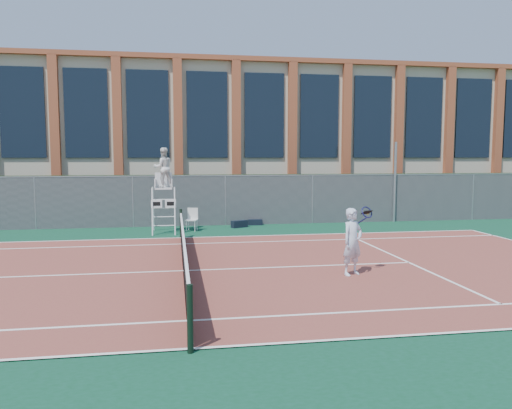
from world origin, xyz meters
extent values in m
plane|color=#233814|center=(0.00, 0.00, 0.00)|extent=(120.00, 120.00, 0.00)
cube|color=#0E3E23|center=(0.00, 1.00, 0.01)|extent=(36.00, 20.00, 0.01)
cube|color=brown|center=(0.00, 0.00, 0.02)|extent=(23.77, 10.97, 0.02)
cylinder|color=black|center=(0.00, -5.60, 0.55)|extent=(0.10, 0.10, 1.10)
cylinder|color=black|center=(0.00, 5.60, 0.55)|extent=(0.10, 0.10, 1.10)
cube|color=black|center=(0.00, 0.00, 0.46)|extent=(0.03, 11.00, 0.86)
cube|color=white|center=(0.00, 0.00, 0.92)|extent=(0.06, 11.20, 0.07)
cube|color=black|center=(0.00, 10.00, 1.10)|extent=(40.00, 1.40, 2.20)
cube|color=#BFB49E|center=(0.00, 18.00, 4.00)|extent=(44.00, 10.00, 8.00)
cube|color=brown|center=(0.00, 18.00, 8.10)|extent=(45.00, 10.60, 0.25)
cylinder|color=#9EA0A5|center=(9.93, 8.70, 1.87)|extent=(0.12, 0.12, 3.74)
cylinder|color=white|center=(-1.09, 6.52, 0.90)|extent=(0.05, 0.52, 1.88)
cylinder|color=white|center=(-0.22, 6.52, 0.90)|extent=(0.05, 0.52, 1.88)
cylinder|color=white|center=(-1.09, 7.48, 0.90)|extent=(0.05, 0.52, 1.88)
cylinder|color=white|center=(-0.22, 7.48, 0.90)|extent=(0.05, 0.52, 1.88)
cube|color=white|center=(-0.65, 7.00, 1.79)|extent=(0.68, 0.58, 0.06)
cube|color=white|center=(-0.65, 7.27, 2.13)|extent=(0.68, 0.05, 0.58)
cube|color=white|center=(-0.92, 6.61, 1.22)|extent=(0.42, 0.03, 0.33)
cube|color=white|center=(-0.38, 6.61, 1.22)|extent=(0.42, 0.03, 0.33)
imported|color=silver|center=(-0.65, 7.05, 2.62)|extent=(0.89, 0.77, 1.59)
cube|color=silver|center=(0.45, 7.25, 0.47)|extent=(0.54, 0.54, 0.04)
cube|color=silver|center=(0.51, 7.44, 0.72)|extent=(0.43, 0.16, 0.47)
cylinder|color=silver|center=(0.23, 7.13, 0.23)|extent=(0.03, 0.03, 0.44)
cylinder|color=silver|center=(0.57, 7.03, 0.23)|extent=(0.03, 0.03, 0.44)
cylinder|color=silver|center=(0.33, 7.47, 0.23)|extent=(0.03, 0.03, 0.44)
cylinder|color=silver|center=(0.67, 7.37, 0.23)|extent=(0.03, 0.03, 0.44)
cube|color=black|center=(2.52, 7.97, 0.16)|extent=(0.76, 0.56, 0.30)
cube|color=black|center=(3.31, 8.60, 0.14)|extent=(0.64, 0.28, 0.25)
imported|color=silver|center=(4.26, -1.17, 0.89)|extent=(0.75, 0.65, 1.73)
torus|color=#121243|center=(4.72, -0.94, 1.62)|extent=(0.38, 0.30, 0.30)
sphere|color=#CCE533|center=(4.82, -0.76, 1.57)|extent=(0.07, 0.07, 0.07)
camera|label=1|loc=(-0.20, -13.20, 3.07)|focal=35.00mm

